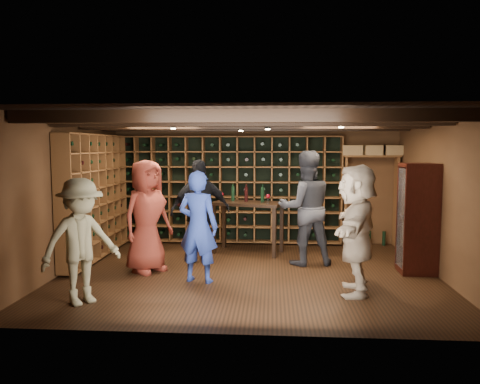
# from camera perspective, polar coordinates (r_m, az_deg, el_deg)

# --- Properties ---
(ground) EXTENTS (6.00, 6.00, 0.00)m
(ground) POSITION_cam_1_polar(r_m,az_deg,el_deg) (7.70, 1.01, -9.84)
(ground) COLOR black
(ground) RESTS_ON ground
(room_shell) EXTENTS (6.00, 6.00, 6.00)m
(room_shell) POSITION_cam_1_polar(r_m,az_deg,el_deg) (7.48, 1.06, 8.43)
(room_shell) COLOR #52321C
(room_shell) RESTS_ON ground
(wine_rack_back) EXTENTS (4.65, 0.30, 2.20)m
(wine_rack_back) POSITION_cam_1_polar(r_m,az_deg,el_deg) (9.82, -1.34, 0.34)
(wine_rack_back) COLOR brown
(wine_rack_back) RESTS_ON ground
(wine_rack_left) EXTENTS (0.30, 2.65, 2.20)m
(wine_rack_left) POSITION_cam_1_polar(r_m,az_deg,el_deg) (8.89, -17.23, -0.47)
(wine_rack_left) COLOR brown
(wine_rack_left) RESTS_ON ground
(crate_shelf) EXTENTS (1.20, 0.32, 2.07)m
(crate_shelf) POSITION_cam_1_polar(r_m,az_deg,el_deg) (9.95, 15.74, 2.61)
(crate_shelf) COLOR brown
(crate_shelf) RESTS_ON ground
(display_cabinet) EXTENTS (0.55, 0.50, 1.75)m
(display_cabinet) POSITION_cam_1_polar(r_m,az_deg,el_deg) (8.05, 20.81, -3.30)
(display_cabinet) COLOR black
(display_cabinet) RESTS_ON ground
(man_blue_shirt) EXTENTS (0.69, 0.53, 1.69)m
(man_blue_shirt) POSITION_cam_1_polar(r_m,az_deg,el_deg) (7.07, -5.12, -4.23)
(man_blue_shirt) COLOR navy
(man_blue_shirt) RESTS_ON ground
(man_grey_suit) EXTENTS (1.09, 0.92, 1.97)m
(man_grey_suit) POSITION_cam_1_polar(r_m,az_deg,el_deg) (8.16, 7.99, -1.95)
(man_grey_suit) COLOR #222227
(man_grey_suit) RESTS_ON ground
(guest_red_floral) EXTENTS (0.99, 1.07, 1.83)m
(guest_red_floral) POSITION_cam_1_polar(r_m,az_deg,el_deg) (7.76, -11.28, -2.91)
(guest_red_floral) COLOR maroon
(guest_red_floral) RESTS_ON ground
(guest_woman_black) EXTENTS (1.15, 0.79, 1.82)m
(guest_woman_black) POSITION_cam_1_polar(r_m,az_deg,el_deg) (8.30, -4.84, -2.32)
(guest_woman_black) COLOR black
(guest_woman_black) RESTS_ON ground
(guest_khaki) EXTENTS (1.17, 1.19, 1.64)m
(guest_khaki) POSITION_cam_1_polar(r_m,az_deg,el_deg) (6.42, -18.83, -5.73)
(guest_khaki) COLOR gray
(guest_khaki) RESTS_ON ground
(guest_beige) EXTENTS (0.82, 1.74, 1.81)m
(guest_beige) POSITION_cam_1_polar(r_m,az_deg,el_deg) (6.69, 13.99, -4.43)
(guest_beige) COLOR tan
(guest_beige) RESTS_ON ground
(tasting_table) EXTENTS (1.43, 0.98, 1.27)m
(tasting_table) POSITION_cam_1_polar(r_m,az_deg,el_deg) (8.97, 0.96, -2.04)
(tasting_table) COLOR black
(tasting_table) RESTS_ON ground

